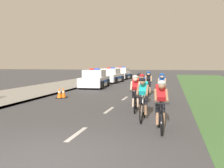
{
  "coord_description": "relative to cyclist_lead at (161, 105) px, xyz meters",
  "views": [
    {
      "loc": [
        2.59,
        -4.91,
        1.99
      ],
      "look_at": [
        0.05,
        6.45,
        1.1
      ],
      "focal_mm": 42.79,
      "sensor_mm": 36.0,
      "label": 1
    }
  ],
  "objects": [
    {
      "name": "police_car_nearest",
      "position": [
        -5.93,
        13.4,
        -0.11
      ],
      "size": [
        2.2,
        4.5,
        1.59
      ],
      "color": "silver",
      "rests_on": "ground"
    },
    {
      "name": "cyclist_seventh",
      "position": [
        -1.08,
        8.61,
        0.0
      ],
      "size": [
        0.44,
        1.72,
        1.56
      ],
      "color": "black",
      "rests_on": "ground"
    },
    {
      "name": "kerb_edge",
      "position": [
        -7.06,
        11.06,
        -0.72
      ],
      "size": [
        0.16,
        60.0,
        0.13
      ],
      "primitive_type": "cube",
      "color": "#9E9E99",
      "rests_on": "ground"
    },
    {
      "name": "lane_markings_centre",
      "position": [
        -2.3,
        3.17,
        -0.78
      ],
      "size": [
        0.14,
        17.6,
        0.01
      ],
      "color": "white",
      "rests_on": "ground"
    },
    {
      "name": "cyclist_lead",
      "position": [
        0.0,
        0.0,
        0.0
      ],
      "size": [
        0.45,
        1.72,
        1.56
      ],
      "color": "black",
      "rests_on": "ground"
    },
    {
      "name": "cyclist_fourth",
      "position": [
        -1.02,
        4.38,
        0.0
      ],
      "size": [
        0.43,
        1.72,
        1.56
      ],
      "color": "black",
      "rests_on": "ground"
    },
    {
      "name": "ground_plane",
      "position": [
        -2.3,
        -2.94,
        -0.79
      ],
      "size": [
        160.0,
        160.0,
        0.0
      ],
      "primitive_type": "plane",
      "color": "#4C4C51"
    },
    {
      "name": "police_car_third",
      "position": [
        -5.93,
        25.77,
        -0.11
      ],
      "size": [
        2.18,
        4.49,
        1.59
      ],
      "color": "white",
      "rests_on": "ground"
    },
    {
      "name": "sidewalk_slab",
      "position": [
        -9.19,
        11.06,
        -0.73
      ],
      "size": [
        4.42,
        60.0,
        0.12
      ],
      "primitive_type": "cube",
      "color": "#A3A099",
      "rests_on": "ground"
    },
    {
      "name": "police_car_second",
      "position": [
        -5.93,
        19.57,
        -0.11
      ],
      "size": [
        2.21,
        4.5,
        1.59
      ],
      "color": "white",
      "rests_on": "ground"
    },
    {
      "name": "traffic_cone_far",
      "position": [
        -5.97,
        6.33,
        -0.48
      ],
      "size": [
        0.36,
        0.36,
        0.64
      ],
      "color": "black",
      "rests_on": "ground"
    },
    {
      "name": "traffic_cone_mid",
      "position": [
        -5.82,
        6.55,
        -0.48
      ],
      "size": [
        0.36,
        0.36,
        0.64
      ],
      "color": "black",
      "rests_on": "ground"
    },
    {
      "name": "cyclist_sixth",
      "position": [
        -0.17,
        5.71,
        0.0
      ],
      "size": [
        0.42,
        1.72,
        1.56
      ],
      "color": "black",
      "rests_on": "ground"
    },
    {
      "name": "cyclist_fifth",
      "position": [
        -1.21,
        5.4,
        0.0
      ],
      "size": [
        0.44,
        1.72,
        1.56
      ],
      "color": "black",
      "rests_on": "ground"
    },
    {
      "name": "cyclist_third",
      "position": [
        -1.15,
        3.07,
        0.0
      ],
      "size": [
        0.44,
        1.72,
        1.56
      ],
      "color": "black",
      "rests_on": "ground"
    },
    {
      "name": "cyclist_second",
      "position": [
        -0.66,
        1.37,
        0.0
      ],
      "size": [
        0.42,
        1.72,
        1.56
      ],
      "color": "black",
      "rests_on": "ground"
    }
  ]
}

